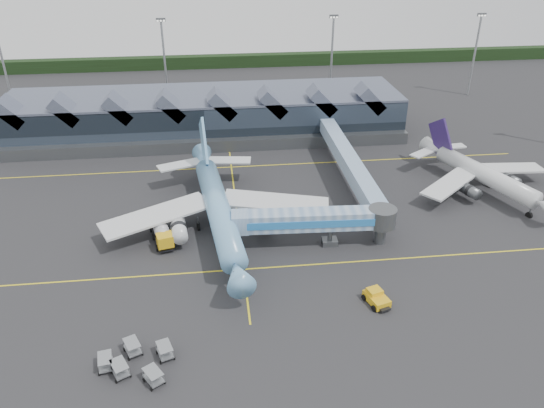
{
  "coord_description": "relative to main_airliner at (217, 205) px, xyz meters",
  "views": [
    {
      "loc": [
        -3.27,
        -71.26,
        45.32
      ],
      "look_at": [
        5.37,
        2.19,
        5.0
      ],
      "focal_mm": 35.0,
      "sensor_mm": 36.0,
      "label": 1
    }
  ],
  "objects": [
    {
      "name": "regional_jet",
      "position": [
        48.88,
        7.85,
        -0.7
      ],
      "size": [
        27.32,
        30.56,
        10.81
      ],
      "rotation": [
        0.0,
        0.0,
        0.35
      ],
      "color": "silver",
      "rests_on": "ground"
    },
    {
      "name": "light_masts",
      "position": [
        24.34,
        58.16,
        8.36
      ],
      "size": [
        132.4,
        42.56,
        22.45
      ],
      "color": "gray",
      "rests_on": "ground"
    },
    {
      "name": "fuel_truck",
      "position": [
        -9.05,
        -2.83,
        -2.33
      ],
      "size": [
        4.45,
        9.61,
        3.21
      ],
      "rotation": [
        0.0,
        0.0,
        0.24
      ],
      "color": "black",
      "rests_on": "ground"
    },
    {
      "name": "taxi_stripes",
      "position": [
        3.34,
        5.36,
        -4.12
      ],
      "size": [
        120.0,
        60.0,
        0.01
      ],
      "color": "yellow",
      "rests_on": "ground"
    },
    {
      "name": "pushback_tug",
      "position": [
        20.32,
        -22.27,
        -3.31
      ],
      "size": [
        3.47,
        4.52,
        1.83
      ],
      "rotation": [
        0.0,
        0.0,
        0.29
      ],
      "color": "gold",
      "rests_on": "ground"
    },
    {
      "name": "baggage_carts",
      "position": [
        -10.18,
        -30.15,
        -3.18
      ],
      "size": [
        8.65,
        7.67,
        1.68
      ],
      "rotation": [
        0.0,
        0.0,
        0.33
      ],
      "color": "#969A9E",
      "rests_on": "ground"
    },
    {
      "name": "terminal",
      "position": [
        -1.72,
        42.71,
        0.75
      ],
      "size": [
        90.0,
        22.25,
        12.52
      ],
      "color": "black",
      "rests_on": "ground"
    },
    {
      "name": "jet_bridge",
      "position": [
        16.16,
        -7.4,
        0.22
      ],
      "size": [
        25.39,
        4.88,
        6.15
      ],
      "rotation": [
        0.0,
        0.0,
        -0.05
      ],
      "color": "#7294BE",
      "rests_on": "ground"
    },
    {
      "name": "tree_line_far",
      "position": [
        3.34,
        105.36,
        -2.13
      ],
      "size": [
        260.0,
        4.0,
        4.0
      ],
      "primitive_type": "cube",
      "color": "black",
      "rests_on": "ground"
    },
    {
      "name": "main_airliner",
      "position": [
        0.0,
        0.0,
        0.0
      ],
      "size": [
        37.81,
        43.75,
        14.05
      ],
      "rotation": [
        0.0,
        0.0,
        0.11
      ],
      "color": "#71ABE6",
      "rests_on": "ground"
    },
    {
      "name": "ground",
      "position": [
        3.34,
        -4.64,
        -4.13
      ],
      "size": [
        260.0,
        260.0,
        0.0
      ],
      "primitive_type": "plane",
      "color": "#242426",
      "rests_on": "ground"
    }
  ]
}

